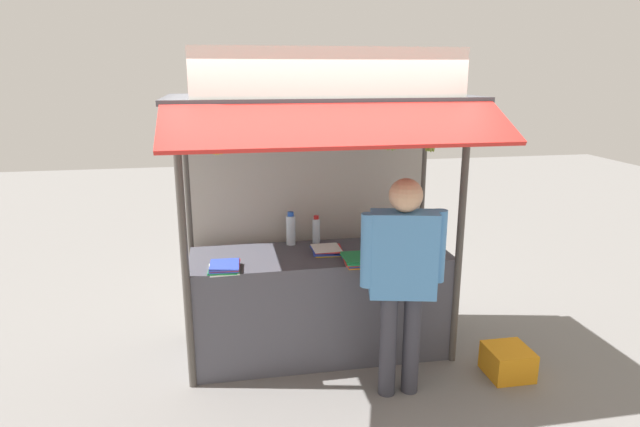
{
  "coord_description": "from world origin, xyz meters",
  "views": [
    {
      "loc": [
        -0.79,
        -4.27,
        2.43
      ],
      "look_at": [
        0.0,
        0.0,
        1.27
      ],
      "focal_mm": 30.21,
      "sensor_mm": 36.0,
      "label": 1
    }
  ],
  "objects_px": {
    "water_bottle_center": "(375,227)",
    "plastic_crate": "(508,362)",
    "water_bottle_back_left": "(316,230)",
    "banana_bunch_inner_left": "(431,143)",
    "magazine_stack_front_left": "(355,260)",
    "banana_bunch_leftmost": "(217,145)",
    "vendor_person": "(403,269)",
    "banana_bunch_inner_right": "(390,140)",
    "water_bottle_back_right": "(429,233)",
    "magazine_stack_rear_center": "(224,267)",
    "water_bottle_far_left": "(400,233)",
    "magazine_stack_mid_right": "(327,250)",
    "water_bottle_far_right": "(291,229)"
  },
  "relations": [
    {
      "from": "magazine_stack_mid_right",
      "to": "banana_bunch_inner_left",
      "type": "height_order",
      "value": "banana_bunch_inner_left"
    },
    {
      "from": "magazine_stack_rear_center",
      "to": "plastic_crate",
      "type": "height_order",
      "value": "magazine_stack_rear_center"
    },
    {
      "from": "banana_bunch_leftmost",
      "to": "plastic_crate",
      "type": "relative_size",
      "value": 0.73
    },
    {
      "from": "water_bottle_center",
      "to": "water_bottle_back_left",
      "type": "bearing_deg",
      "value": 169.97
    },
    {
      "from": "water_bottle_center",
      "to": "water_bottle_back_right",
      "type": "relative_size",
      "value": 1.25
    },
    {
      "from": "water_bottle_center",
      "to": "magazine_stack_mid_right",
      "type": "height_order",
      "value": "water_bottle_center"
    },
    {
      "from": "water_bottle_far_left",
      "to": "magazine_stack_mid_right",
      "type": "distance_m",
      "value": 0.65
    },
    {
      "from": "water_bottle_far_right",
      "to": "banana_bunch_inner_left",
      "type": "bearing_deg",
      "value": -37.78
    },
    {
      "from": "magazine_stack_rear_center",
      "to": "plastic_crate",
      "type": "bearing_deg",
      "value": -10.3
    },
    {
      "from": "water_bottle_back_right",
      "to": "magazine_stack_mid_right",
      "type": "xyz_separation_m",
      "value": [
        -0.92,
        -0.02,
        -0.09
      ]
    },
    {
      "from": "water_bottle_center",
      "to": "plastic_crate",
      "type": "bearing_deg",
      "value": -44.32
    },
    {
      "from": "magazine_stack_mid_right",
      "to": "water_bottle_back_left",
      "type": "bearing_deg",
      "value": 97.97
    },
    {
      "from": "banana_bunch_inner_right",
      "to": "water_bottle_back_right",
      "type": "bearing_deg",
      "value": 42.09
    },
    {
      "from": "water_bottle_back_right",
      "to": "magazine_stack_rear_center",
      "type": "relative_size",
      "value": 0.83
    },
    {
      "from": "water_bottle_back_right",
      "to": "magazine_stack_rear_center",
      "type": "distance_m",
      "value": 1.81
    },
    {
      "from": "banana_bunch_inner_right",
      "to": "vendor_person",
      "type": "bearing_deg",
      "value": -82.06
    },
    {
      "from": "banana_bunch_inner_right",
      "to": "vendor_person",
      "type": "height_order",
      "value": "banana_bunch_inner_right"
    },
    {
      "from": "plastic_crate",
      "to": "water_bottle_far_right",
      "type": "bearing_deg",
      "value": 149.82
    },
    {
      "from": "magazine_stack_front_left",
      "to": "banana_bunch_leftmost",
      "type": "height_order",
      "value": "banana_bunch_leftmost"
    },
    {
      "from": "banana_bunch_inner_left",
      "to": "magazine_stack_front_left",
      "type": "bearing_deg",
      "value": 162.77
    },
    {
      "from": "water_bottle_back_left",
      "to": "vendor_person",
      "type": "bearing_deg",
      "value": -66.11
    },
    {
      "from": "water_bottle_back_left",
      "to": "magazine_stack_front_left",
      "type": "distance_m",
      "value": 0.64
    },
    {
      "from": "water_bottle_back_left",
      "to": "banana_bunch_inner_left",
      "type": "relative_size",
      "value": 0.92
    },
    {
      "from": "water_bottle_far_left",
      "to": "vendor_person",
      "type": "height_order",
      "value": "vendor_person"
    },
    {
      "from": "banana_bunch_inner_right",
      "to": "banana_bunch_inner_left",
      "type": "relative_size",
      "value": 0.94
    },
    {
      "from": "water_bottle_far_left",
      "to": "water_bottle_back_right",
      "type": "bearing_deg",
      "value": 4.34
    },
    {
      "from": "banana_bunch_leftmost",
      "to": "vendor_person",
      "type": "distance_m",
      "value": 1.6
    },
    {
      "from": "water_bottle_far_right",
      "to": "banana_bunch_inner_right",
      "type": "height_order",
      "value": "banana_bunch_inner_right"
    },
    {
      "from": "water_bottle_back_left",
      "to": "banana_bunch_inner_left",
      "type": "height_order",
      "value": "banana_bunch_inner_left"
    },
    {
      "from": "banana_bunch_leftmost",
      "to": "vendor_person",
      "type": "xyz_separation_m",
      "value": [
        1.29,
        -0.28,
        -0.91
      ]
    },
    {
      "from": "water_bottle_back_right",
      "to": "water_bottle_back_left",
      "type": "bearing_deg",
      "value": 164.09
    },
    {
      "from": "water_bottle_back_left",
      "to": "banana_bunch_inner_left",
      "type": "distance_m",
      "value": 1.37
    },
    {
      "from": "water_bottle_far_left",
      "to": "water_bottle_center",
      "type": "xyz_separation_m",
      "value": [
        -0.16,
        0.2,
        0.01
      ]
    },
    {
      "from": "magazine_stack_mid_right",
      "to": "water_bottle_far_right",
      "type": "bearing_deg",
      "value": 134.08
    },
    {
      "from": "water_bottle_center",
      "to": "magazine_stack_front_left",
      "type": "relative_size",
      "value": 1.02
    },
    {
      "from": "magazine_stack_rear_center",
      "to": "banana_bunch_inner_left",
      "type": "bearing_deg",
      "value": -7.24
    },
    {
      "from": "banana_bunch_inner_right",
      "to": "vendor_person",
      "type": "relative_size",
      "value": 0.15
    },
    {
      "from": "banana_bunch_inner_right",
      "to": "plastic_crate",
      "type": "height_order",
      "value": "banana_bunch_inner_right"
    },
    {
      "from": "water_bottle_far_left",
      "to": "vendor_person",
      "type": "xyz_separation_m",
      "value": [
        -0.22,
        -0.74,
        -0.04
      ]
    },
    {
      "from": "water_bottle_center",
      "to": "plastic_crate",
      "type": "distance_m",
      "value": 1.57
    },
    {
      "from": "water_bottle_far_right",
      "to": "banana_bunch_leftmost",
      "type": "bearing_deg",
      "value": -128.7
    },
    {
      "from": "water_bottle_back_right",
      "to": "banana_bunch_inner_left",
      "type": "bearing_deg",
      "value": -114.76
    },
    {
      "from": "banana_bunch_leftmost",
      "to": "banana_bunch_inner_left",
      "type": "relative_size",
      "value": 0.92
    },
    {
      "from": "magazine_stack_rear_center",
      "to": "banana_bunch_leftmost",
      "type": "distance_m",
      "value": 1.0
    },
    {
      "from": "magazine_stack_front_left",
      "to": "banana_bunch_leftmost",
      "type": "xyz_separation_m",
      "value": [
        -1.05,
        -0.16,
        0.98
      ]
    },
    {
      "from": "water_bottle_back_left",
      "to": "water_bottle_far_right",
      "type": "height_order",
      "value": "water_bottle_far_right"
    },
    {
      "from": "magazine_stack_mid_right",
      "to": "magazine_stack_rear_center",
      "type": "distance_m",
      "value": 0.91
    },
    {
      "from": "banana_bunch_inner_left",
      "to": "banana_bunch_inner_right",
      "type": "bearing_deg",
      "value": -179.78
    },
    {
      "from": "water_bottle_back_left",
      "to": "vendor_person",
      "type": "relative_size",
      "value": 0.15
    },
    {
      "from": "banana_bunch_leftmost",
      "to": "water_bottle_back_right",
      "type": "bearing_deg",
      "value": 15.21
    }
  ]
}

